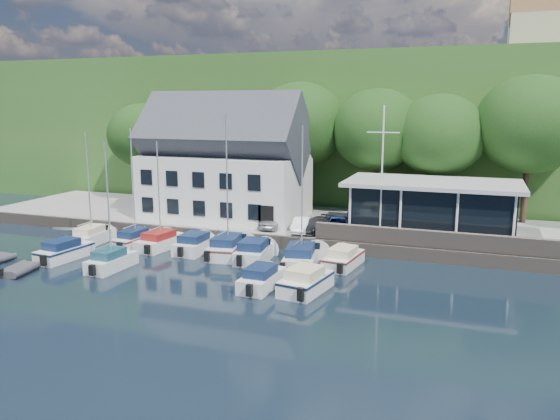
{
  "coord_description": "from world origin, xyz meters",
  "views": [
    {
      "loc": [
        14.0,
        -27.32,
        10.9
      ],
      "look_at": [
        0.94,
        9.0,
        3.44
      ],
      "focal_mm": 35.0,
      "sensor_mm": 36.0,
      "label": 1
    }
  ],
  "objects_px": {
    "harbor_building": "(225,168)",
    "boat_r1_1": "(133,192)",
    "boat_r1_5": "(255,250)",
    "boat_r1_6": "(302,199)",
    "car_white": "(302,225)",
    "flagpole": "(382,173)",
    "boat_r2_4": "(306,279)",
    "dinghy_1": "(19,268)",
    "car_dgrey": "(316,225)",
    "boat_r1_2": "(159,194)",
    "boat_r2_1": "(108,205)",
    "boat_r2_3": "(262,276)",
    "boat_r1_7": "(343,257)",
    "boat_r1_4": "(227,193)",
    "car_blue": "(338,224)",
    "boat_r2_0": "(64,249)",
    "club_pavilion": "(432,207)",
    "boat_r1_3": "(195,242)",
    "boat_r1_0": "(89,189)",
    "car_silver": "(275,220)"
  },
  "relations": [
    {
      "from": "car_dgrey",
      "to": "boat_r2_4",
      "type": "height_order",
      "value": "car_dgrey"
    },
    {
      "from": "boat_r1_5",
      "to": "dinghy_1",
      "type": "height_order",
      "value": "boat_r1_5"
    },
    {
      "from": "car_blue",
      "to": "flagpole",
      "type": "height_order",
      "value": "flagpole"
    },
    {
      "from": "car_blue",
      "to": "boat_r2_3",
      "type": "xyz_separation_m",
      "value": [
        -1.85,
        -11.56,
        -0.96
      ]
    },
    {
      "from": "car_blue",
      "to": "boat_r2_0",
      "type": "height_order",
      "value": "car_blue"
    },
    {
      "from": "car_blue",
      "to": "boat_r1_7",
      "type": "distance_m",
      "value": 5.95
    },
    {
      "from": "boat_r1_1",
      "to": "flagpole",
      "type": "bearing_deg",
      "value": 19.98
    },
    {
      "from": "car_dgrey",
      "to": "boat_r1_3",
      "type": "xyz_separation_m",
      "value": [
        -7.93,
        -5.25,
        -0.83
      ]
    },
    {
      "from": "boat_r1_1",
      "to": "boat_r1_4",
      "type": "relative_size",
      "value": 0.92
    },
    {
      "from": "car_dgrey",
      "to": "flagpole",
      "type": "bearing_deg",
      "value": 14.26
    },
    {
      "from": "harbor_building",
      "to": "dinghy_1",
      "type": "distance_m",
      "value": 19.17
    },
    {
      "from": "boat_r2_1",
      "to": "boat_r2_3",
      "type": "xyz_separation_m",
      "value": [
        10.94,
        -0.1,
        -3.66
      ]
    },
    {
      "from": "boat_r2_3",
      "to": "club_pavilion",
      "type": "bearing_deg",
      "value": 60.28
    },
    {
      "from": "car_white",
      "to": "boat_r2_0",
      "type": "relative_size",
      "value": 0.58
    },
    {
      "from": "car_white",
      "to": "boat_r1_7",
      "type": "bearing_deg",
      "value": -53.57
    },
    {
      "from": "car_blue",
      "to": "boat_r1_3",
      "type": "height_order",
      "value": "car_blue"
    },
    {
      "from": "boat_r1_5",
      "to": "boat_r1_7",
      "type": "height_order",
      "value": "boat_r1_5"
    },
    {
      "from": "boat_r1_0",
      "to": "boat_r1_3",
      "type": "distance_m",
      "value": 9.71
    },
    {
      "from": "boat_r1_2",
      "to": "boat_r1_5",
      "type": "bearing_deg",
      "value": 2.35
    },
    {
      "from": "boat_r2_1",
      "to": "boat_r2_3",
      "type": "height_order",
      "value": "boat_r2_1"
    },
    {
      "from": "boat_r1_1",
      "to": "boat_r1_4",
      "type": "xyz_separation_m",
      "value": [
        7.95,
        0.05,
        0.39
      ]
    },
    {
      "from": "boat_r1_0",
      "to": "boat_r2_3",
      "type": "height_order",
      "value": "boat_r1_0"
    },
    {
      "from": "car_dgrey",
      "to": "boat_r1_0",
      "type": "bearing_deg",
      "value": -144.36
    },
    {
      "from": "boat_r1_0",
      "to": "boat_r2_1",
      "type": "height_order",
      "value": "boat_r1_0"
    },
    {
      "from": "club_pavilion",
      "to": "car_dgrey",
      "type": "distance_m",
      "value": 9.1
    },
    {
      "from": "car_white",
      "to": "car_blue",
      "type": "bearing_deg",
      "value": 7.88
    },
    {
      "from": "car_white",
      "to": "boat_r2_3",
      "type": "distance_m",
      "value": 10.92
    },
    {
      "from": "car_silver",
      "to": "car_blue",
      "type": "bearing_deg",
      "value": 8.16
    },
    {
      "from": "car_blue",
      "to": "boat_r2_3",
      "type": "height_order",
      "value": "car_blue"
    },
    {
      "from": "boat_r1_0",
      "to": "boat_r1_3",
      "type": "relative_size",
      "value": 1.53
    },
    {
      "from": "dinghy_1",
      "to": "boat_r1_4",
      "type": "bearing_deg",
      "value": 28.69
    },
    {
      "from": "car_blue",
      "to": "boat_r1_2",
      "type": "bearing_deg",
      "value": -169.99
    },
    {
      "from": "club_pavilion",
      "to": "boat_r1_7",
      "type": "xyz_separation_m",
      "value": [
        -5.08,
        -8.01,
        -2.34
      ]
    },
    {
      "from": "harbor_building",
      "to": "car_dgrey",
      "type": "bearing_deg",
      "value": -19.11
    },
    {
      "from": "boat_r2_4",
      "to": "dinghy_1",
      "type": "distance_m",
      "value": 19.04
    },
    {
      "from": "car_blue",
      "to": "boat_r1_4",
      "type": "relative_size",
      "value": 0.42
    },
    {
      "from": "car_blue",
      "to": "boat_r1_0",
      "type": "height_order",
      "value": "boat_r1_0"
    },
    {
      "from": "harbor_building",
      "to": "boat_r1_1",
      "type": "bearing_deg",
      "value": -113.24
    },
    {
      "from": "boat_r2_4",
      "to": "car_blue",
      "type": "bearing_deg",
      "value": 104.05
    },
    {
      "from": "boat_r1_5",
      "to": "boat_r2_0",
      "type": "relative_size",
      "value": 0.95
    },
    {
      "from": "car_blue",
      "to": "boat_r1_5",
      "type": "xyz_separation_m",
      "value": [
        -4.48,
        -6.34,
        -0.89
      ]
    },
    {
      "from": "boat_r1_4",
      "to": "harbor_building",
      "type": "bearing_deg",
      "value": 107.75
    },
    {
      "from": "club_pavilion",
      "to": "boat_r1_5",
      "type": "bearing_deg",
      "value": -142.35
    },
    {
      "from": "car_white",
      "to": "boat_r1_7",
      "type": "xyz_separation_m",
      "value": [
        4.55,
        -4.88,
        -0.87
      ]
    },
    {
      "from": "boat_r1_5",
      "to": "boat_r1_6",
      "type": "distance_m",
      "value": 5.29
    },
    {
      "from": "car_white",
      "to": "flagpole",
      "type": "distance_m",
      "value": 7.55
    },
    {
      "from": "boat_r1_2",
      "to": "boat_r1_3",
      "type": "relative_size",
      "value": 1.48
    },
    {
      "from": "boat_r2_0",
      "to": "boat_r2_3",
      "type": "distance_m",
      "value": 15.63
    },
    {
      "from": "car_dgrey",
      "to": "car_silver",
      "type": "bearing_deg",
      "value": -167.49
    },
    {
      "from": "car_silver",
      "to": "boat_r2_4",
      "type": "bearing_deg",
      "value": -54.62
    }
  ]
}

